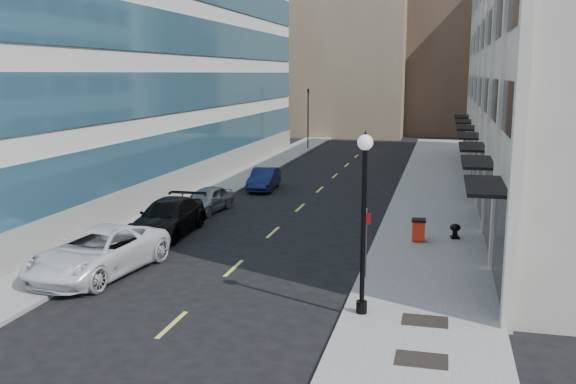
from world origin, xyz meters
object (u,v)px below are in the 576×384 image
at_px(car_white_van, 98,252).
at_px(urn_planter, 455,230).
at_px(car_silver_sedan, 207,199).
at_px(sign_post, 366,234).
at_px(lamppost, 364,208).
at_px(car_blue_sedan, 264,179).
at_px(car_black_pickup, 168,217).
at_px(traffic_signal, 308,93).
at_px(trash_bin, 418,229).

relative_size(car_white_van, urn_planter, 9.33).
xyz_separation_m(car_silver_sedan, sign_post, (10.10, -10.12, 1.13)).
bearing_deg(lamppost, car_blue_sedan, 113.61).
height_order(car_black_pickup, sign_post, sign_post).
xyz_separation_m(car_black_pickup, urn_planter, (13.40, 1.92, -0.27)).
height_order(traffic_signal, car_white_van, traffic_signal).
height_order(car_white_van, urn_planter, car_white_van).
relative_size(car_silver_sedan, urn_planter, 6.01).
xyz_separation_m(car_blue_sedan, urn_planter, (12.20, -10.74, -0.15)).
relative_size(traffic_signal, lamppost, 1.20).
bearing_deg(car_blue_sedan, urn_planter, -45.30).
height_order(car_black_pickup, car_blue_sedan, car_black_pickup).
distance_m(trash_bin, urn_planter, 1.86).
distance_m(traffic_signal, car_silver_sedan, 30.71).
height_order(trash_bin, lamppost, lamppost).
xyz_separation_m(traffic_signal, car_blue_sedan, (1.90, -22.91, -5.00)).
bearing_deg(car_silver_sedan, car_black_pickup, -83.12).
relative_size(car_black_pickup, lamppost, 0.99).
distance_m(car_black_pickup, car_silver_sedan, 5.29).
bearing_deg(car_black_pickup, traffic_signal, 89.61).
xyz_separation_m(car_black_pickup, car_silver_sedan, (0.00, 5.28, -0.13)).
relative_size(trash_bin, lamppost, 0.18).
xyz_separation_m(car_white_van, lamppost, (10.42, -2.00, 2.67)).
xyz_separation_m(car_white_van, car_silver_sedan, (0.00, 11.71, -0.19)).
distance_m(car_black_pickup, sign_post, 11.24).
distance_m(car_silver_sedan, trash_bin, 12.52).
bearing_deg(lamppost, car_silver_sedan, 127.22).
relative_size(car_silver_sedan, car_blue_sedan, 0.95).
bearing_deg(lamppost, car_white_van, 169.13).
xyz_separation_m(car_blue_sedan, trash_bin, (10.58, -11.63, -0.02)).
bearing_deg(trash_bin, traffic_signal, 106.58).
relative_size(car_silver_sedan, lamppost, 0.71).
relative_size(car_black_pickup, trash_bin, 5.62).
bearing_deg(car_silver_sedan, sign_post, -38.17).
height_order(car_white_van, car_black_pickup, car_white_van).
bearing_deg(urn_planter, car_white_van, -148.07).
relative_size(traffic_signal, car_white_van, 1.09).
xyz_separation_m(car_black_pickup, trash_bin, (11.77, 1.04, -0.13)).
bearing_deg(trash_bin, car_blue_sedan, 129.02).
xyz_separation_m(car_black_pickup, sign_post, (10.10, -4.83, 1.00)).
distance_m(traffic_signal, car_black_pickup, 35.91).
bearing_deg(urn_planter, sign_post, -116.03).
relative_size(car_white_van, trash_bin, 6.27).
relative_size(trash_bin, urn_planter, 1.49).
bearing_deg(car_blue_sedan, car_black_pickup, -99.34).
distance_m(sign_post, urn_planter, 7.62).
bearing_deg(traffic_signal, car_silver_sedan, -88.68).
bearing_deg(car_black_pickup, car_silver_sedan, 88.48).
xyz_separation_m(car_blue_sedan, lamppost, (9.22, -21.09, 2.85)).
bearing_deg(urn_planter, car_black_pickup, -171.84).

